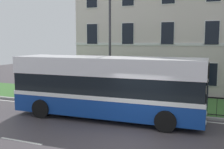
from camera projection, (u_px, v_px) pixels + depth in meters
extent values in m
cube|color=#463F43|center=(132.00, 140.00, 10.83)|extent=(60.00, 56.00, 0.06)
cube|color=silver|center=(153.00, 116.00, 14.18)|extent=(54.00, 0.14, 0.01)
cube|color=silver|center=(21.00, 141.00, 10.65)|extent=(2.00, 0.12, 0.01)
cube|color=#9E9E99|center=(155.00, 113.00, 14.61)|extent=(57.00, 0.24, 0.12)
cube|color=#437836|center=(164.00, 103.00, 16.86)|extent=(57.00, 4.65, 0.12)
cube|color=beige|center=(195.00, 32.00, 22.68)|extent=(17.73, 9.02, 9.11)
cube|color=white|center=(189.00, 44.00, 18.62)|extent=(17.73, 0.06, 0.20)
cube|color=#2D333D|center=(187.00, 80.00, 18.92)|extent=(1.10, 0.06, 2.20)
cube|color=white|center=(93.00, 69.00, 21.60)|extent=(0.99, 0.04, 1.64)
cube|color=black|center=(92.00, 69.00, 21.58)|extent=(0.89, 0.03, 1.54)
cube|color=white|center=(128.00, 71.00, 20.51)|extent=(0.99, 0.04, 1.64)
cube|color=black|center=(127.00, 71.00, 20.49)|extent=(0.89, 0.03, 1.54)
cube|color=white|center=(167.00, 73.00, 19.41)|extent=(0.99, 0.04, 1.64)
cube|color=black|center=(166.00, 73.00, 19.39)|extent=(0.89, 0.03, 1.54)
cube|color=white|center=(210.00, 74.00, 18.31)|extent=(0.99, 0.04, 1.64)
cube|color=black|center=(210.00, 75.00, 18.29)|extent=(0.89, 0.03, 1.54)
cube|color=white|center=(92.00, 34.00, 21.26)|extent=(0.99, 0.04, 1.64)
cube|color=black|center=(92.00, 34.00, 21.24)|extent=(0.89, 0.03, 1.54)
cube|color=white|center=(128.00, 34.00, 20.16)|extent=(0.99, 0.04, 1.64)
cube|color=black|center=(128.00, 34.00, 20.14)|extent=(0.89, 0.03, 1.54)
cube|color=white|center=(167.00, 33.00, 19.06)|extent=(0.99, 0.04, 1.64)
cube|color=black|center=(167.00, 33.00, 19.04)|extent=(0.89, 0.03, 1.54)
cube|color=white|center=(212.00, 33.00, 17.97)|extent=(0.99, 0.04, 1.64)
cube|color=black|center=(212.00, 33.00, 17.95)|extent=(0.89, 0.03, 1.54)
cube|color=black|center=(176.00, 95.00, 14.34)|extent=(17.56, 0.04, 0.04)
cube|color=black|center=(176.00, 111.00, 14.45)|extent=(17.56, 0.04, 0.04)
cylinder|color=black|center=(40.00, 92.00, 17.66)|extent=(0.02, 0.02, 0.95)
cylinder|color=black|center=(46.00, 93.00, 17.49)|extent=(0.02, 0.02, 0.95)
cylinder|color=black|center=(52.00, 93.00, 17.33)|extent=(0.02, 0.02, 0.95)
cylinder|color=black|center=(58.00, 94.00, 17.16)|extent=(0.02, 0.02, 0.95)
cylinder|color=black|center=(64.00, 94.00, 16.99)|extent=(0.02, 0.02, 0.95)
cylinder|color=black|center=(70.00, 95.00, 16.83)|extent=(0.02, 0.02, 0.95)
cylinder|color=black|center=(76.00, 95.00, 16.66)|extent=(0.02, 0.02, 0.95)
cylinder|color=black|center=(83.00, 96.00, 16.49)|extent=(0.02, 0.02, 0.95)
cylinder|color=black|center=(89.00, 96.00, 16.32)|extent=(0.02, 0.02, 0.95)
cylinder|color=black|center=(96.00, 97.00, 16.16)|extent=(0.02, 0.02, 0.95)
cylinder|color=black|center=(103.00, 97.00, 15.99)|extent=(0.02, 0.02, 0.95)
cylinder|color=black|center=(110.00, 98.00, 15.82)|extent=(0.02, 0.02, 0.95)
cylinder|color=black|center=(117.00, 99.00, 15.66)|extent=(0.02, 0.02, 0.95)
cylinder|color=black|center=(124.00, 99.00, 15.49)|extent=(0.02, 0.02, 0.95)
cylinder|color=black|center=(132.00, 100.00, 15.32)|extent=(0.02, 0.02, 0.95)
cylinder|color=black|center=(140.00, 101.00, 15.15)|extent=(0.02, 0.02, 0.95)
cylinder|color=black|center=(147.00, 101.00, 14.99)|extent=(0.02, 0.02, 0.95)
cylinder|color=black|center=(155.00, 102.00, 14.82)|extent=(0.02, 0.02, 0.95)
cylinder|color=black|center=(164.00, 103.00, 14.65)|extent=(0.02, 0.02, 0.95)
cylinder|color=black|center=(172.00, 103.00, 14.49)|extent=(0.02, 0.02, 0.95)
cylinder|color=black|center=(180.00, 104.00, 14.32)|extent=(0.02, 0.02, 0.95)
cylinder|color=black|center=(189.00, 105.00, 14.15)|extent=(0.02, 0.02, 0.95)
cylinder|color=black|center=(198.00, 106.00, 13.99)|extent=(0.02, 0.02, 0.95)
cylinder|color=black|center=(207.00, 106.00, 13.82)|extent=(0.02, 0.02, 0.95)
cylinder|color=black|center=(217.00, 107.00, 13.65)|extent=(0.02, 0.02, 0.95)
cube|color=navy|center=(107.00, 103.00, 13.81)|extent=(9.66, 2.74, 1.03)
cube|color=white|center=(107.00, 94.00, 13.75)|extent=(9.68, 2.76, 0.20)
cube|color=black|center=(107.00, 84.00, 13.69)|extent=(9.57, 2.70, 0.97)
cube|color=silver|center=(107.00, 66.00, 13.57)|extent=(9.66, 2.74, 0.86)
cube|color=black|center=(208.00, 91.00, 12.04)|extent=(0.12, 2.06, 0.89)
cube|color=black|center=(209.00, 70.00, 11.93)|extent=(0.11, 1.77, 0.55)
cylinder|color=silver|center=(207.00, 113.00, 12.93)|extent=(0.05, 0.20, 0.20)
cylinder|color=silver|center=(206.00, 123.00, 11.46)|extent=(0.05, 0.20, 0.20)
cylinder|color=black|center=(173.00, 108.00, 13.86)|extent=(0.97, 0.33, 0.96)
cylinder|color=black|center=(166.00, 121.00, 11.67)|extent=(0.97, 0.33, 0.96)
cylinder|color=black|center=(65.00, 99.00, 16.03)|extent=(0.97, 0.33, 0.96)
cylinder|color=black|center=(41.00, 109.00, 13.84)|extent=(0.97, 0.33, 0.96)
cylinder|color=#333338|center=(110.00, 44.00, 16.03)|extent=(0.14, 0.14, 7.26)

